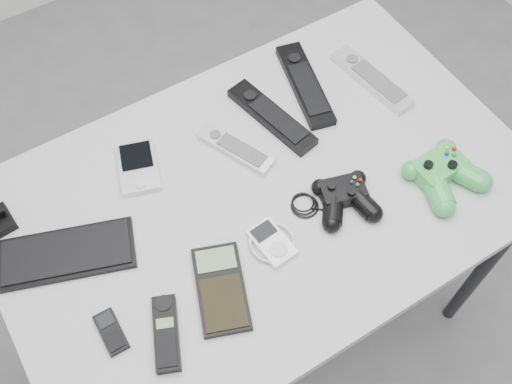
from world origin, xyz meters
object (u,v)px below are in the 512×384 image
calculator (221,288)px  controller_black (345,196)px  controller_green (444,172)px  remote_silver_a (235,148)px  cordless_handset (166,333)px  desk (263,207)px  remote_black_a (272,116)px  remote_black_b (305,84)px  mobile_phone (111,332)px  pda_keyboard (67,253)px  mp3_player (272,242)px  remote_silver_b (372,79)px  pda (138,167)px

calculator → controller_black: 0.32m
calculator → controller_green: 0.53m
remote_silver_a → cordless_handset: cordless_handset is taller
desk → remote_black_a: size_ratio=4.66×
remote_black_b → mobile_phone: size_ratio=2.98×
controller_green → pda_keyboard: bearing=158.7°
remote_black_a → mobile_phone: (-0.52, -0.27, -0.00)m
calculator → remote_black_a: bearing=65.2°
desk → mp3_player: bearing=-114.1°
remote_black_b → controller_green: 0.38m
cordless_handset → remote_silver_a: bearing=65.5°
mobile_phone → controller_black: bearing=1.4°
mobile_phone → remote_silver_a: bearing=31.2°
pda_keyboard → remote_silver_b: size_ratio=1.15×
cordless_handset → calculator: size_ratio=0.79×
pda → remote_black_a: 0.32m
controller_black → mobile_phone: bearing=-163.0°
remote_black_b → cordless_handset: (-0.55, -0.36, -0.00)m
pda_keyboard → remote_black_b: bearing=29.8°
remote_black_b → controller_black: bearing=-95.2°
mobile_phone → mp3_player: 0.35m
remote_silver_a → mp3_player: size_ratio=1.85×
remote_black_b → desk: bearing=-126.5°
mp3_player → cordless_handset: bearing=-173.0°
desk → remote_black_a: 0.21m
pda → cordless_handset: size_ratio=0.91×
remote_black_a → mobile_phone: size_ratio=2.82×
remote_silver_b → mp3_player: 0.49m
desk → remote_silver_a: size_ratio=6.20×
remote_black_a → controller_green: size_ratio=1.48×
mp3_player → controller_black: size_ratio=0.45×
remote_silver_a → cordless_handset: bearing=-161.4°
remote_silver_b → controller_green: (-0.04, -0.30, 0.01)m
mobile_phone → calculator: 0.22m
pda_keyboard → pda: size_ratio=2.05×
desk → cordless_handset: (-0.32, -0.17, 0.08)m
mp3_player → controller_black: bearing=-3.4°
remote_black_a → controller_black: controller_black is taller
pda_keyboard → mobile_phone: bearing=-68.0°
remote_silver_b → controller_black: controller_black is taller
remote_black_b → calculator: 0.54m
cordless_handset → controller_green: (0.65, -0.00, 0.01)m
controller_green → controller_black: bearing=160.6°
controller_green → remote_silver_a: bearing=136.0°
pda_keyboard → remote_black_a: bearing=27.8°
desk → remote_black_b: 0.31m
controller_black → mp3_player: bearing=-161.8°
cordless_handset → controller_black: (0.44, 0.06, 0.01)m
remote_silver_b → calculator: 0.63m
desk → controller_black: 0.19m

